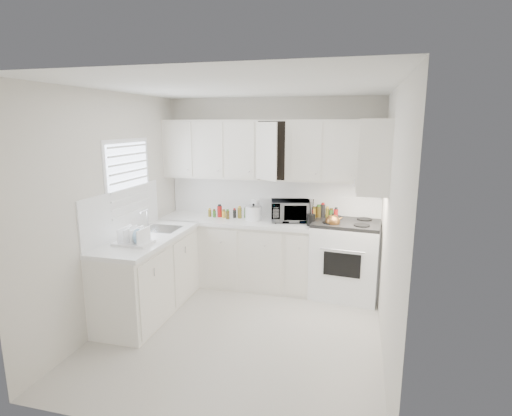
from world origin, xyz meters
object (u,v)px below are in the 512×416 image
(dish_rack, at_px, (133,235))
(microwave, at_px, (290,209))
(stove, at_px, (346,248))
(tea_kettle, at_px, (333,221))
(rice_cooker, at_px, (254,212))
(utensil_crock, at_px, (311,212))

(dish_rack, bearing_deg, microwave, 45.55)
(dish_rack, bearing_deg, stove, 32.41)
(microwave, bearing_deg, tea_kettle, -36.92)
(rice_cooker, bearing_deg, dish_rack, -118.47)
(stove, xyz_separation_m, rice_cooker, (-1.26, 0.03, 0.42))
(stove, distance_m, utensil_crock, 0.67)
(stove, bearing_deg, dish_rack, -142.16)
(dish_rack, bearing_deg, rice_cooker, 55.84)
(rice_cooker, bearing_deg, microwave, 13.10)
(tea_kettle, bearing_deg, stove, 18.20)
(dish_rack, bearing_deg, utensil_crock, 36.72)
(microwave, xyz_separation_m, utensil_crock, (0.30, -0.18, 0.01))
(stove, relative_size, utensil_crock, 3.57)
(microwave, xyz_separation_m, rice_cooker, (-0.50, -0.06, -0.06))
(tea_kettle, distance_m, microwave, 0.64)
(rice_cooker, bearing_deg, tea_kettle, -3.54)
(stove, height_order, utensil_crock, utensil_crock)
(utensil_crock, bearing_deg, tea_kettle, -13.83)
(stove, relative_size, dish_rack, 3.32)
(rice_cooker, bearing_deg, stove, 5.02)
(rice_cooker, bearing_deg, utensil_crock, -2.10)
(microwave, height_order, dish_rack, microwave)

